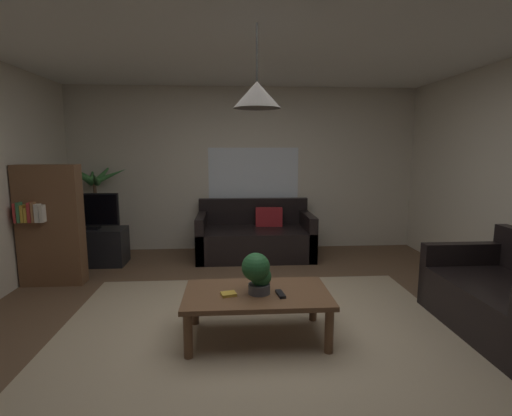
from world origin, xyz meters
TOP-DOWN VIEW (x-y plane):
  - floor at (0.00, 0.00)m, footprint 5.35×5.77m
  - rug at (0.00, -0.20)m, footprint 3.48×3.18m
  - wall_back at (0.00, 2.92)m, footprint 5.47×0.06m
  - ceiling at (0.00, 0.00)m, footprint 5.35×5.77m
  - window_pane at (0.14, 2.88)m, footprint 1.40×0.01m
  - couch_under_window at (0.13, 2.38)m, footprint 1.66×0.88m
  - couch_right_side at (2.17, -0.13)m, footprint 0.88×1.37m
  - coffee_table at (-0.02, -0.07)m, footprint 1.20×0.69m
  - book_on_table_0 at (-0.25, -0.12)m, footprint 0.14×0.12m
  - remote_on_table_0 at (0.17, -0.15)m, footprint 0.07×0.17m
  - potted_plant_on_table at (-0.02, -0.10)m, footprint 0.25×0.23m
  - tv_stand at (-2.12, 2.14)m, footprint 0.90×0.44m
  - tv at (-2.12, 2.11)m, footprint 0.78×0.16m
  - potted_palm_corner at (-2.21, 2.64)m, footprint 0.83×0.81m
  - bookshelf_corner at (-2.31, 1.38)m, footprint 0.70×0.31m
  - pendant_lamp at (-0.02, -0.07)m, footprint 0.37×0.37m

SIDE VIEW (x-z plane):
  - floor at x=0.00m, z-range -0.02..0.00m
  - rug at x=0.00m, z-range 0.00..0.01m
  - tv_stand at x=-2.12m, z-range 0.00..0.50m
  - couch_under_window at x=0.13m, z-range -0.14..0.68m
  - couch_right_side at x=2.17m, z-range -0.14..0.68m
  - coffee_table at x=-0.02m, z-range 0.15..0.55m
  - remote_on_table_0 at x=0.17m, z-range 0.40..0.42m
  - book_on_table_0 at x=-0.25m, z-range 0.40..0.42m
  - potted_plant_on_table at x=-0.02m, z-range 0.41..0.76m
  - potted_palm_corner at x=-2.21m, z-range -0.06..1.35m
  - bookshelf_corner at x=-2.31m, z-range 0.01..1.41m
  - tv at x=-2.12m, z-range 0.51..0.99m
  - window_pane at x=0.14m, z-range 0.63..1.59m
  - wall_back at x=0.00m, z-range 0.00..2.51m
  - pendant_lamp at x=-0.02m, z-range 1.68..2.30m
  - ceiling at x=0.00m, z-range 2.51..2.53m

